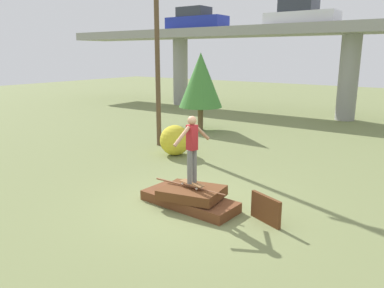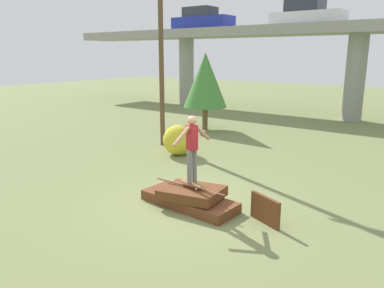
% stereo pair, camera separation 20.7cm
% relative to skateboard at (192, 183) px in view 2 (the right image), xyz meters
% --- Properties ---
extents(ground_plane, '(80.00, 80.00, 0.00)m').
position_rel_skateboard_xyz_m(ground_plane, '(-0.09, -0.01, -0.63)').
color(ground_plane, olive).
extents(scrap_pile, '(2.62, 1.26, 0.55)m').
position_rel_skateboard_xyz_m(scrap_pile, '(-0.06, -0.01, -0.40)').
color(scrap_pile, brown).
rests_on(scrap_pile, ground_plane).
extents(scrap_plank_loose, '(0.88, 0.43, 0.65)m').
position_rel_skateboard_xyz_m(scrap_plank_loose, '(1.92, 0.24, -0.30)').
color(scrap_plank_loose, '#5B3319').
rests_on(scrap_plank_loose, ground_plane).
extents(skateboard, '(0.77, 0.36, 0.09)m').
position_rel_skateboard_xyz_m(skateboard, '(0.00, 0.00, 0.00)').
color(skateboard, brown).
rests_on(skateboard, scrap_pile).
extents(skater, '(0.32, 1.19, 1.71)m').
position_rel_skateboard_xyz_m(skater, '(0.00, 0.00, 1.01)').
color(skater, slate).
rests_on(skater, skateboard).
extents(highway_overpass, '(44.00, 3.28, 5.50)m').
position_rel_skateboard_xyz_m(highway_overpass, '(-0.09, 15.65, 4.11)').
color(highway_overpass, gray).
rests_on(highway_overpass, ground_plane).
extents(car_on_overpass_left, '(4.45, 1.65, 1.49)m').
position_rel_skateboard_xyz_m(car_on_overpass_left, '(-10.70, 15.54, 5.48)').
color(car_on_overpass_left, '#1E2D9E').
rests_on(car_on_overpass_left, highway_overpass).
extents(car_on_overpass_right, '(4.21, 1.78, 1.41)m').
position_rel_skateboard_xyz_m(car_on_overpass_right, '(-3.11, 15.54, 5.44)').
color(car_on_overpass_right, silver).
rests_on(car_on_overpass_right, highway_overpass).
extents(utility_pole, '(1.30, 0.20, 8.15)m').
position_rel_skateboard_xyz_m(utility_pole, '(-4.98, 4.59, 3.57)').
color(utility_pole, brown).
rests_on(utility_pole, ground_plane).
extents(tree_behind_left, '(2.19, 2.19, 3.87)m').
position_rel_skateboard_xyz_m(tree_behind_left, '(-5.44, 8.41, 1.88)').
color(tree_behind_left, brown).
rests_on(tree_behind_left, ground_plane).
extents(bush_yellow_flowering, '(1.16, 1.16, 1.16)m').
position_rel_skateboard_xyz_m(bush_yellow_flowering, '(-3.44, 3.72, -0.04)').
color(bush_yellow_flowering, gold).
rests_on(bush_yellow_flowering, ground_plane).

